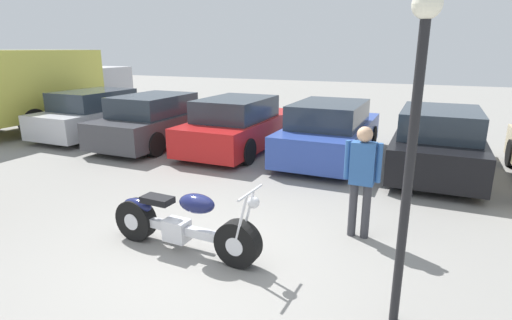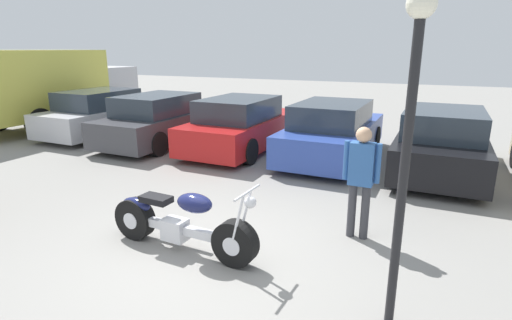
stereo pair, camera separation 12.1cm
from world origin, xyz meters
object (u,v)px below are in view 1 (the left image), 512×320
delivery_truck (42,85)px  person_standing (362,173)px  lamp_post (415,117)px  motorcycle (182,224)px  parked_car_blue (330,132)px  parked_car_dark_grey (158,121)px  parked_car_black (438,142)px  parked_car_silver (99,114)px  parked_car_red (239,125)px

delivery_truck → person_standing: bearing=-19.8°
person_standing → lamp_post: bearing=-69.0°
motorcycle → parked_car_blue: size_ratio=0.53×
person_standing → parked_car_blue: bearing=109.4°
parked_car_dark_grey → lamp_post: (7.13, -5.55, 1.43)m
motorcycle → parked_car_black: parked_car_black is taller
parked_car_silver → parked_car_black: same height
parked_car_red → motorcycle: bearing=-71.5°
parked_car_dark_grey → parked_car_black: bearing=2.5°
motorcycle → parked_car_dark_grey: size_ratio=0.53×
delivery_truck → person_standing: size_ratio=3.79×
lamp_post → person_standing: 2.21m
parked_car_red → parked_car_blue: size_ratio=1.00×
lamp_post → delivery_truck: bearing=154.1°
parked_car_dark_grey → motorcycle: bearing=-50.3°
parked_car_silver → parked_car_red: size_ratio=1.00×
parked_car_black → delivery_truck: delivery_truck is taller
parked_car_black → person_standing: bearing=-103.8°
parked_car_blue → delivery_truck: (-10.12, -0.02, 0.80)m
parked_car_dark_grey → lamp_post: lamp_post is taller
motorcycle → person_standing: bearing=33.8°
parked_car_dark_grey → person_standing: bearing=-30.3°
parked_car_red → delivery_truck: 7.68m
parked_car_blue → person_standing: size_ratio=2.62×
parked_car_dark_grey → parked_car_red: (2.48, 0.30, 0.00)m
motorcycle → lamp_post: size_ratio=0.73×
parked_car_black → lamp_post: bearing=-93.1°
parked_car_blue → parked_car_dark_grey: bearing=-175.1°
person_standing → motorcycle: bearing=-146.2°
parked_car_silver → parked_car_red: (4.96, 0.08, 0.00)m
parked_car_silver → delivery_truck: bearing=176.0°
parked_car_dark_grey → parked_car_red: size_ratio=1.00×
parked_car_blue → person_standing: person_standing is taller
parked_car_red → parked_car_black: (4.96, 0.03, 0.00)m
motorcycle → delivery_truck: 11.05m
parked_car_blue → person_standing: 4.46m
parked_car_red → parked_car_blue: 2.48m
motorcycle → parked_car_red: size_ratio=0.53×
parked_car_blue → person_standing: bearing=-70.6°
parked_car_black → lamp_post: (-0.32, -5.87, 1.43)m
parked_car_blue → delivery_truck: size_ratio=0.69×
parked_car_dark_grey → lamp_post: size_ratio=1.37×
parked_car_dark_grey → delivery_truck: size_ratio=0.69×
motorcycle → lamp_post: bearing=-7.2°
parked_car_silver → parked_car_dark_grey: (2.48, -0.22, 0.00)m
parked_car_silver → parked_car_red: same height
motorcycle → person_standing: 2.63m
delivery_truck → parked_car_silver: bearing=-4.0°
motorcycle → parked_car_silver: parked_car_silver is taller
motorcycle → parked_car_black: 6.35m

